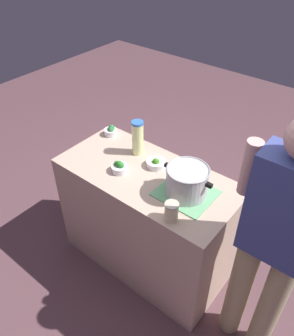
# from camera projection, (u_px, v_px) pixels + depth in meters

# --- Properties ---
(ground_plane) EXTENTS (8.00, 8.00, 0.00)m
(ground_plane) POSITION_uv_depth(u_px,v_px,m) (147.00, 257.00, 2.86)
(ground_plane) COLOR brown
(counter_slab) EXTENTS (1.26, 0.61, 0.90)m
(counter_slab) POSITION_uv_depth(u_px,v_px,m) (147.00, 220.00, 2.58)
(counter_slab) COLOR tan
(counter_slab) RESTS_ON ground_plane
(dish_cloth) EXTENTS (0.35, 0.31, 0.01)m
(dish_cloth) POSITION_uv_depth(u_px,v_px,m) (186.00, 193.00, 2.14)
(dish_cloth) COLOR #69AD78
(dish_cloth) RESTS_ON counter_slab
(cooking_pot) EXTENTS (0.34, 0.27, 0.19)m
(cooking_pot) POSITION_uv_depth(u_px,v_px,m) (187.00, 181.00, 2.08)
(cooking_pot) COLOR #B7B7BC
(cooking_pot) RESTS_ON dish_cloth
(lemonade_pitcher) EXTENTS (0.09, 0.09, 0.26)m
(lemonade_pitcher) POSITION_uv_depth(u_px,v_px,m) (138.00, 138.00, 2.41)
(lemonade_pitcher) COLOR #EAF2A0
(lemonade_pitcher) RESTS_ON counter_slab
(mason_jar) EXTENTS (0.08, 0.08, 0.12)m
(mason_jar) POSITION_uv_depth(u_px,v_px,m) (171.00, 211.00, 1.94)
(mason_jar) COLOR beige
(mason_jar) RESTS_ON counter_slab
(broccoli_bowl_front) EXTENTS (0.12, 0.12, 0.08)m
(broccoli_bowl_front) POSITION_uv_depth(u_px,v_px,m) (120.00, 167.00, 2.30)
(broccoli_bowl_front) COLOR silver
(broccoli_bowl_front) RESTS_ON counter_slab
(broccoli_bowl_center) EXTENTS (0.10, 0.10, 0.08)m
(broccoli_bowl_center) POSITION_uv_depth(u_px,v_px,m) (111.00, 131.00, 2.66)
(broccoli_bowl_center) COLOR silver
(broccoli_bowl_center) RESTS_ON counter_slab
(broccoli_bowl_back) EXTENTS (0.14, 0.14, 0.07)m
(broccoli_bowl_back) POSITION_uv_depth(u_px,v_px,m) (156.00, 163.00, 2.35)
(broccoli_bowl_back) COLOR silver
(broccoli_bowl_back) RESTS_ON counter_slab
(person_cook) EXTENTS (0.50, 0.20, 1.70)m
(person_cook) POSITION_uv_depth(u_px,v_px,m) (272.00, 245.00, 1.78)
(person_cook) COLOR tan
(person_cook) RESTS_ON ground_plane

